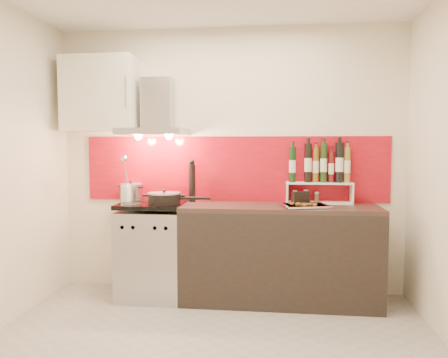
# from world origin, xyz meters

# --- Properties ---
(floor) EXTENTS (3.40, 3.40, 0.00)m
(floor) POSITION_xyz_m (0.00, 0.00, 0.00)
(floor) COLOR #9E9991
(floor) RESTS_ON ground
(back_wall) EXTENTS (3.40, 0.02, 2.60)m
(back_wall) POSITION_xyz_m (0.00, 1.40, 1.30)
(back_wall) COLOR silver
(back_wall) RESTS_ON ground
(backsplash) EXTENTS (3.00, 0.02, 0.64)m
(backsplash) POSITION_xyz_m (0.05, 1.39, 1.22)
(backsplash) COLOR maroon
(backsplash) RESTS_ON back_wall
(range_stove) EXTENTS (0.60, 0.60, 0.91)m
(range_stove) POSITION_xyz_m (-0.70, 1.10, 0.44)
(range_stove) COLOR #B7B7BA
(range_stove) RESTS_ON ground
(counter) EXTENTS (1.80, 0.60, 0.90)m
(counter) POSITION_xyz_m (0.50, 1.10, 0.45)
(counter) COLOR black
(counter) RESTS_ON ground
(range_hood) EXTENTS (0.62, 0.50, 0.61)m
(range_hood) POSITION_xyz_m (-0.70, 1.24, 1.74)
(range_hood) COLOR #B7B7BA
(range_hood) RESTS_ON back_wall
(upper_cabinet) EXTENTS (0.70, 0.35, 0.72)m
(upper_cabinet) POSITION_xyz_m (-1.25, 1.22, 1.95)
(upper_cabinet) COLOR silver
(upper_cabinet) RESTS_ON back_wall
(stock_pot) EXTENTS (0.22, 0.22, 0.19)m
(stock_pot) POSITION_xyz_m (-0.98, 1.29, 0.99)
(stock_pot) COLOR #B7B7BA
(stock_pot) RESTS_ON range_stove
(saute_pan) EXTENTS (0.58, 0.30, 0.14)m
(saute_pan) POSITION_xyz_m (-0.56, 1.00, 0.96)
(saute_pan) COLOR black
(saute_pan) RESTS_ON range_stove
(utensil_jar) EXTENTS (0.10, 0.14, 0.46)m
(utensil_jar) POSITION_xyz_m (-0.98, 1.13, 1.04)
(utensil_jar) COLOR silver
(utensil_jar) RESTS_ON range_stove
(pepper_mill) EXTENTS (0.06, 0.06, 0.42)m
(pepper_mill) POSITION_xyz_m (-0.35, 1.25, 1.10)
(pepper_mill) COLOR black
(pepper_mill) RESTS_ON counter
(step_shelf) EXTENTS (0.62, 0.17, 0.58)m
(step_shelf) POSITION_xyz_m (0.89, 1.29, 1.18)
(step_shelf) COLOR white
(step_shelf) RESTS_ON counter
(caddy_box) EXTENTS (0.17, 0.12, 0.14)m
(caddy_box) POSITION_xyz_m (0.69, 1.13, 0.96)
(caddy_box) COLOR black
(caddy_box) RESTS_ON counter
(baking_tray) EXTENTS (0.47, 0.40, 0.03)m
(baking_tray) POSITION_xyz_m (0.72, 1.01, 0.92)
(baking_tray) COLOR silver
(baking_tray) RESTS_ON counter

